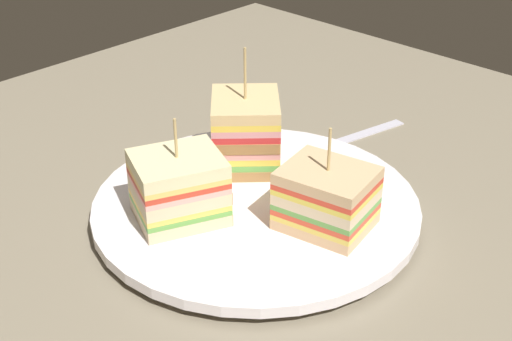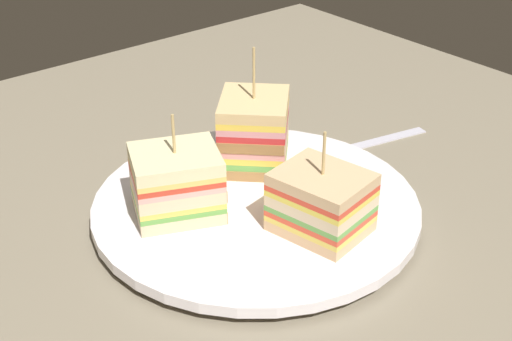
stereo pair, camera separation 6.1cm
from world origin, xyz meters
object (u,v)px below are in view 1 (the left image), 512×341
plate (256,207)px  sandwich_wedge_0 (179,188)px  sandwich_wedge_1 (326,198)px  sandwich_wedge_2 (246,132)px  spoon (324,144)px

plate → sandwich_wedge_0: bearing=-24.7°
sandwich_wedge_1 → sandwich_wedge_2: (-2.91, -11.83, 0.72)cm
sandwich_wedge_2 → sandwich_wedge_1: bearing=30.8°
sandwich_wedge_0 → sandwich_wedge_2: size_ratio=0.79×
plate → spoon: (-14.09, -3.95, -0.65)cm
sandwich_wedge_2 → plate: bearing=6.6°
plate → sandwich_wedge_0: sandwich_wedge_0 is taller
sandwich_wedge_2 → spoon: sandwich_wedge_2 is taller
sandwich_wedge_0 → sandwich_wedge_2: 10.48cm
spoon → sandwich_wedge_0: bearing=15.6°
sandwich_wedge_0 → sandwich_wedge_2: sandwich_wedge_2 is taller
plate → sandwich_wedge_2: size_ratio=2.46×
plate → sandwich_wedge_0: size_ratio=3.11×
plate → spoon: bearing=-164.4°
sandwich_wedge_0 → plate: bearing=-0.9°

